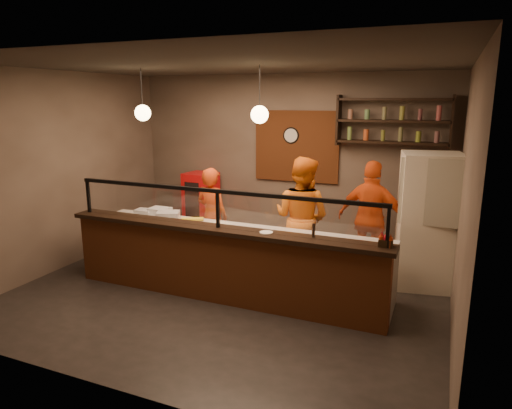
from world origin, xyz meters
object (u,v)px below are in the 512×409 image
at_px(cook_right, 371,219).
at_px(red_cooler, 201,206).
at_px(pizza_dough, 216,225).
at_px(pepper_mill, 313,230).
at_px(fridge, 428,221).
at_px(condiment_caddy, 386,243).
at_px(cook_left, 212,216).
at_px(wall_clock, 291,135).
at_px(cook_mid, 301,218).

bearing_deg(cook_right, red_cooler, -2.45).
bearing_deg(pizza_dough, pepper_mill, -16.92).
xyz_separation_m(cook_right, pizza_dough, (-2.11, -1.24, -0.01)).
distance_m(cook_right, pizza_dough, 2.44).
bearing_deg(fridge, pizza_dough, -169.42).
bearing_deg(condiment_caddy, cook_left, 156.86).
bearing_deg(cook_left, pepper_mill, 160.25).
bearing_deg(wall_clock, cook_right, -29.65).
distance_m(cook_mid, pizza_dough, 1.34).
relative_size(pizza_dough, condiment_caddy, 2.83).
relative_size(cook_left, pizza_dough, 3.56).
bearing_deg(wall_clock, cook_left, -122.44).
distance_m(wall_clock, pizza_dough, 2.53).
height_order(red_cooler, pepper_mill, red_cooler).
xyz_separation_m(cook_left, pepper_mill, (2.12, -1.26, 0.33)).
distance_m(red_cooler, pizza_dough, 2.30).
relative_size(cook_mid, red_cooler, 1.42).
bearing_deg(fridge, cook_left, 175.84).
relative_size(wall_clock, fridge, 0.15).
relative_size(cook_mid, cook_right, 1.04).
height_order(cook_left, pepper_mill, cook_left).
relative_size(cook_left, pepper_mill, 9.23).
xyz_separation_m(cook_mid, red_cooler, (-2.42, 1.12, -0.28)).
bearing_deg(cook_mid, red_cooler, -13.42).
relative_size(cook_right, fridge, 0.92).
bearing_deg(cook_right, wall_clock, -21.55).
bearing_deg(pizza_dough, wall_clock, 78.59).
bearing_deg(fridge, cook_right, 161.36).
height_order(wall_clock, cook_mid, wall_clock).
bearing_deg(wall_clock, cook_mid, -64.97).
height_order(cook_left, cook_right, cook_right).
height_order(wall_clock, red_cooler, wall_clock).
bearing_deg(red_cooler, wall_clock, 16.64).
bearing_deg(red_cooler, pepper_mill, -32.08).
xyz_separation_m(cook_left, condiment_caddy, (3.01, -1.29, 0.28)).
height_order(pizza_dough, pepper_mill, pepper_mill).
bearing_deg(red_cooler, fridge, -3.51).
bearing_deg(fridge, wall_clock, 146.62).
height_order(cook_left, cook_mid, cook_mid).
height_order(wall_clock, pepper_mill, wall_clock).
height_order(cook_left, condiment_caddy, cook_left).
bearing_deg(condiment_caddy, fridge, 76.34).
height_order(cook_right, red_cooler, cook_right).
height_order(cook_right, pepper_mill, cook_right).
bearing_deg(wall_clock, condiment_caddy, -52.30).
relative_size(wall_clock, cook_right, 0.16).
height_order(cook_mid, pizza_dough, cook_mid).
bearing_deg(cook_left, cook_mid, -169.02).
bearing_deg(pepper_mill, fridge, 51.46).
distance_m(pizza_dough, condiment_caddy, 2.60).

